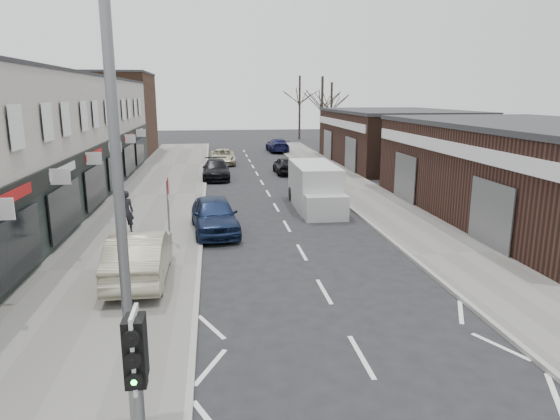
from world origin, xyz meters
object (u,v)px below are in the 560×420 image
object	(u,v)px
parked_car_left_c	(223,157)
parked_car_right_b	(286,165)
traffic_light	(137,367)
warning_sign	(168,191)
street_lamp	(131,190)
parked_car_right_c	(277,145)
white_van	(315,188)
parked_car_left_a	(214,215)
sedan_on_pavement	(140,255)
parked_car_left_b	(216,169)
parked_car_right_a	(310,181)
pedestrian	(126,212)

from	to	relation	value
parked_car_left_c	parked_car_right_b	world-z (taller)	parked_car_right_b
traffic_light	warning_sign	world-z (taller)	traffic_light
street_lamp	parked_car_right_c	bearing A→B (deg)	80.03
parked_car_left_c	parked_car_right_b	bearing A→B (deg)	-53.01
white_van	parked_car_left_a	size ratio (longest dim) A/B	1.29
parked_car_right_b	parked_car_right_c	xyz separation A→B (m)	(1.30, 15.15, 0.04)
white_van	sedan_on_pavement	bearing A→B (deg)	-127.02
parked_car_left_c	parked_car_right_c	world-z (taller)	parked_car_right_c
parked_car_left_b	sedan_on_pavement	bearing A→B (deg)	-97.23
warning_sign	parked_car_right_b	size ratio (longest dim) A/B	0.68
traffic_light	warning_sign	distance (m)	14.04
warning_sign	parked_car_left_b	distance (m)	16.14
street_lamp	parked_car_left_b	bearing A→B (deg)	87.26
parked_car_left_a	parked_car_left_c	world-z (taller)	parked_car_left_a
street_lamp	sedan_on_pavement	distance (m)	9.22
parked_car_left_a	parked_car_left_c	size ratio (longest dim) A/B	1.01
parked_car_left_c	parked_car_left_b	bearing A→B (deg)	-94.83
warning_sign	parked_car_right_a	size ratio (longest dim) A/B	0.64
white_van	parked_car_left_c	distance (m)	18.82
parked_car_right_a	parked_car_left_b	bearing A→B (deg)	-40.49
parked_car_left_b	parked_car_left_c	distance (m)	7.97
street_lamp	warning_sign	size ratio (longest dim) A/B	2.96
traffic_light	parked_car_left_c	distance (m)	37.99
white_van	pedestrian	bearing A→B (deg)	-154.43
street_lamp	parked_car_left_a	size ratio (longest dim) A/B	1.69
parked_car_left_b	parked_car_left_c	bearing A→B (deg)	85.48
parked_car_right_b	parked_car_right_c	size ratio (longest dim) A/B	0.81
parked_car_right_b	parked_car_right_c	bearing A→B (deg)	-96.13
parked_car_left_a	parked_car_left_c	xyz separation A→B (m)	(0.83, 22.57, -0.15)
parked_car_left_a	parked_car_right_a	xyz separation A→B (m)	(6.05, 8.93, -0.12)
traffic_light	parked_car_right_b	bearing A→B (deg)	78.24
pedestrian	parked_car_right_a	bearing A→B (deg)	-154.42
street_lamp	white_van	bearing A→B (deg)	70.33
parked_car_left_a	parked_car_right_b	world-z (taller)	parked_car_left_a
traffic_light	parked_car_left_c	bearing A→B (deg)	87.15
traffic_light	pedestrian	world-z (taller)	traffic_light
parked_car_left_b	pedestrian	bearing A→B (deg)	-105.27
parked_car_left_b	parked_car_right_a	world-z (taller)	parked_car_left_b
parked_car_left_a	parked_car_left_b	xyz separation A→B (m)	(0.19, 14.63, -0.11)
pedestrian	parked_car_left_b	distance (m)	15.10
parked_car_left_c	parked_car_right_c	distance (m)	10.79
warning_sign	sedan_on_pavement	bearing A→B (deg)	-97.64
parked_car_left_a	street_lamp	bearing A→B (deg)	-100.17
street_lamp	parked_car_right_c	world-z (taller)	street_lamp
white_van	pedestrian	world-z (taller)	white_van
street_lamp	parked_car_right_c	xyz separation A→B (m)	(8.03, 45.64, -3.90)
street_lamp	parked_car_left_a	distance (m)	14.67
traffic_light	white_van	xyz separation A→B (m)	(6.47, 19.65, -1.30)
parked_car_right_c	street_lamp	bearing A→B (deg)	77.75
sedan_on_pavement	parked_car_left_b	world-z (taller)	sedan_on_pavement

